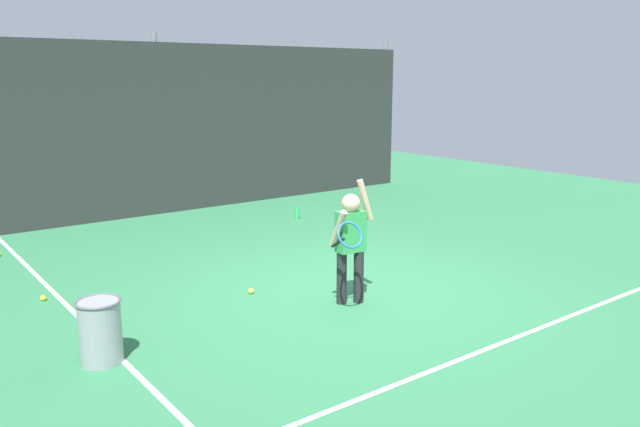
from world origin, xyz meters
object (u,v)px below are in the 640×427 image
at_px(tennis_player, 351,239).
at_px(ball_hopper, 100,331).
at_px(tennis_ball_3, 43,298).
at_px(water_bottle, 297,213).
at_px(tennis_ball_2, 251,291).

distance_m(tennis_player, ball_hopper, 2.68).
xyz_separation_m(tennis_player, tennis_ball_3, (-2.65, 2.08, -0.69)).
xyz_separation_m(water_bottle, tennis_ball_3, (-4.57, -1.66, -0.08)).
relative_size(water_bottle, tennis_ball_3, 3.33).
distance_m(tennis_player, tennis_ball_3, 3.44).
xyz_separation_m(tennis_player, tennis_ball_2, (-0.71, 0.91, -0.69)).
relative_size(tennis_player, tennis_ball_3, 20.46).
height_order(water_bottle, tennis_ball_2, water_bottle).
relative_size(tennis_player, water_bottle, 6.14).
relative_size(ball_hopper, tennis_ball_3, 8.52).
relative_size(water_bottle, tennis_ball_2, 3.33).
bearing_deg(tennis_ball_2, tennis_ball_3, 148.91).
relative_size(ball_hopper, water_bottle, 2.55).
bearing_deg(water_bottle, tennis_player, -117.09).
height_order(tennis_player, tennis_ball_2, tennis_player).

